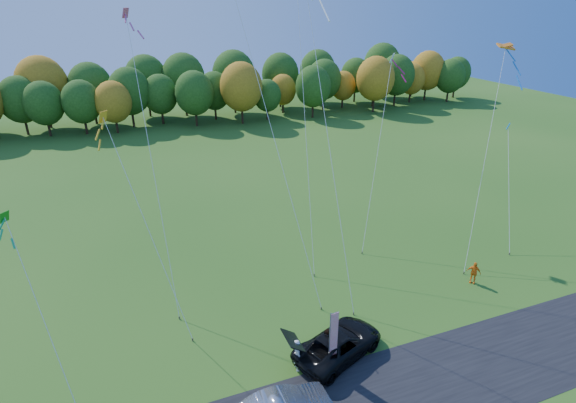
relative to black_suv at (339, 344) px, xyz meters
name	(u,v)px	position (x,y,z in m)	size (l,w,h in m)	color
ground	(326,353)	(-0.61, 0.34, -0.78)	(160.00, 160.00, 0.00)	#245516
tree_line	(178,126)	(-0.61, 55.34, -0.78)	(116.00, 12.00, 10.00)	#1E4711
black_suv	(339,344)	(0.00, 0.00, 0.00)	(2.58, 5.60, 1.55)	black
person_tailgate_a	(297,355)	(-2.60, -0.14, 0.20)	(0.71, 0.47, 1.95)	white
person_tailgate_b	(328,342)	(-0.61, 0.17, 0.13)	(0.88, 0.69, 1.82)	gray
person_east	(474,273)	(12.19, 2.93, 0.05)	(0.97, 0.41, 1.66)	orange
feather_flag	(333,336)	(-0.93, -0.97, 1.63)	(0.52, 0.12, 3.94)	#999999
kite_delta_blue	(264,103)	(-0.98, 9.48, 11.74)	(5.31, 11.95, 25.98)	#4C3F33
kite_parafoil_orange	(303,94)	(3.61, 13.98, 11.24)	(5.01, 13.01, 24.33)	#4C3F33
kite_delta_red	(324,106)	(2.78, 8.64, 11.45)	(2.63, 11.32, 22.39)	#4C3F33
kite_parafoil_rainbow	(486,155)	(15.99, 7.49, 6.92)	(8.74, 7.52, 15.73)	#4C3F33
kite_diamond_yellow	(149,230)	(-9.02, 6.78, 5.59)	(3.58, 5.94, 13.17)	#4C3F33
kite_diamond_green	(41,314)	(-14.65, 3.57, 3.64)	(2.72, 6.29, 9.20)	#4C3F33
kite_diamond_white	(377,154)	(9.29, 12.02, 6.43)	(5.49, 6.14, 14.95)	#4C3F33
kite_diamond_pink	(152,161)	(-8.12, 10.74, 8.43)	(1.04, 8.96, 18.32)	#4C3F33
kite_diamond_blue_low	(509,188)	(19.25, 7.64, 3.69)	(3.64, 5.96, 9.31)	#4C3F33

